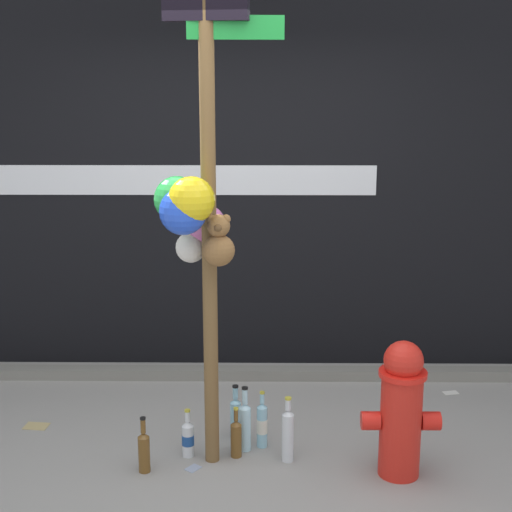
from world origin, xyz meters
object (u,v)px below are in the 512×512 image
Objects in this scene: bottle_0 at (236,437)px; bottle_3 at (245,425)px; fire_hydrant at (401,409)px; bottle_5 at (236,415)px; bottle_6 at (144,450)px; memorial_post at (197,190)px; bottle_1 at (288,434)px; bottle_4 at (188,438)px; bottle_2 at (262,424)px.

bottle_3 reaches higher than bottle_0.
fire_hydrant reaches higher than bottle_5.
bottle_5 is 0.66m from bottle_6.
memorial_post reaches higher than bottle_5.
bottle_1 is 0.59m from bottle_4.
fire_hydrant is (1.11, -0.10, -1.20)m from memorial_post.
bottle_5 is at bearing 136.26° from bottle_1.
bottle_3 reaches higher than bottle_6.
bottle_2 is at bearing 157.74° from fire_hydrant.
bottle_3 is at bearing -157.54° from bottle_2.
bottle_2 is at bearing 131.24° from bottle_1.
fire_hydrant reaches higher than bottle_3.
bottle_5 reaches higher than bottle_4.
bottle_0 is 0.10m from bottle_3.
bottle_2 reaches higher than bottle_6.
bottle_6 is (-0.50, -0.43, -0.01)m from bottle_5.
fire_hydrant is 0.87m from bottle_2.
fire_hydrant is 2.22× the size of bottle_2.
bottle_1 is at bearing -48.76° from bottle_2.
fire_hydrant is at bearing -13.12° from bottle_1.
bottle_2 is 1.05× the size of bottle_5.
bottle_4 is (-0.33, -0.08, -0.05)m from bottle_3.
bottle_3 is 0.18m from bottle_5.
fire_hydrant is 2.37× the size of bottle_6.
memorial_post reaches higher than bottle_2.
bottle_0 is 0.77× the size of bottle_3.
bottle_1 is at bearing -43.74° from bottle_5.
bottle_4 is 0.37m from bottle_5.
bottle_2 is 0.21m from bottle_5.
bottle_0 reaches higher than bottle_4.
bottle_1 is (0.30, -0.05, 0.05)m from bottle_0.
bottle_1 is 0.43m from bottle_5.
bottle_0 is at bearing 168.34° from fire_hydrant.
bottle_1 reaches higher than bottle_6.
bottle_5 reaches higher than bottle_6.
bottle_6 is (-0.32, -0.09, -1.46)m from memorial_post.
bottle_0 is at bearing -121.14° from bottle_3.
bottle_3 is 1.36× the size of bottle_4.
bottle_6 is at bearing 179.54° from fire_hydrant.
fire_hydrant reaches higher than bottle_4.
bottle_1 is (0.49, 0.04, -1.42)m from memorial_post.
bottle_5 is at bearing 40.88° from bottle_6.
bottle_6 is at bearing -141.74° from bottle_4.
bottle_0 is (0.19, 0.09, -1.47)m from memorial_post.
bottle_6 is (-1.43, 0.01, -0.27)m from fire_hydrant.
bottle_5 is (-0.01, 0.25, 0.02)m from bottle_0.
bottle_2 is at bearing 22.46° from bottle_3.
fire_hydrant is 2.54× the size of bottle_0.
memorial_post reaches higher than fire_hydrant.
memorial_post is 1.48m from bottle_4.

